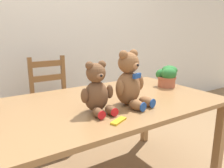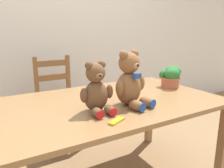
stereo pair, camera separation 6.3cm
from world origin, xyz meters
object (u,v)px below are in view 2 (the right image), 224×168
object	(u,v)px
chocolate_bar	(117,121)
potted_plant	(171,76)
wooden_chair_behind	(58,104)
teddy_bear_right	(130,82)
teddy_bear_left	(97,90)

from	to	relation	value
chocolate_bar	potted_plant	bearing A→B (deg)	27.09
wooden_chair_behind	potted_plant	bearing A→B (deg)	133.15
potted_plant	chocolate_bar	world-z (taller)	potted_plant
teddy_bear_right	teddy_bear_left	bearing A→B (deg)	-12.07
teddy_bear_right	chocolate_bar	bearing A→B (deg)	30.14
wooden_chair_behind	teddy_bear_left	size ratio (longest dim) A/B	3.04
chocolate_bar	teddy_bear_left	bearing A→B (deg)	94.98
wooden_chair_behind	teddy_bear_right	bearing A→B (deg)	100.86
potted_plant	chocolate_bar	distance (m)	0.91
teddy_bear_right	wooden_chair_behind	bearing A→B (deg)	-90.82
potted_plant	chocolate_bar	size ratio (longest dim) A/B	1.67
teddy_bear_left	teddy_bear_right	bearing A→B (deg)	-179.44
potted_plant	chocolate_bar	bearing A→B (deg)	-152.91
teddy_bear_right	potted_plant	world-z (taller)	teddy_bear_right
chocolate_bar	teddy_bear_right	bearing A→B (deg)	41.81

